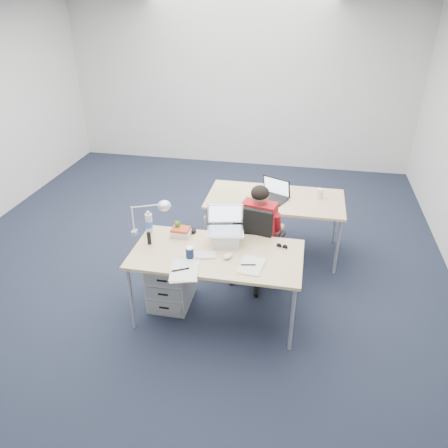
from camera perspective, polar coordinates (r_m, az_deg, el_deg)
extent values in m
plane|color=black|center=(5.22, -4.50, -5.54)|extent=(7.00, 7.00, 0.00)
cube|color=beige|center=(7.88, 2.03, 17.59)|extent=(6.00, 0.02, 2.80)
cube|color=white|center=(4.31, -6.09, 26.85)|extent=(6.00, 7.00, 0.01)
cube|color=tan|center=(4.10, -0.95, -3.99)|extent=(1.60, 0.80, 0.03)
cylinder|color=#B7BABC|center=(4.25, -12.01, -9.51)|extent=(0.04, 0.04, 0.70)
cylinder|color=#B7BABC|center=(3.98, 8.88, -12.20)|extent=(0.04, 0.04, 0.70)
cylinder|color=#B7BABC|center=(4.77, -8.91, -4.44)|extent=(0.04, 0.04, 0.70)
cylinder|color=#B7BABC|center=(4.53, 9.40, -6.45)|extent=(0.04, 0.04, 0.70)
cube|color=tan|center=(5.19, 6.71, 3.25)|extent=(1.60, 0.80, 0.03)
cylinder|color=#B7BABC|center=(5.15, -2.21, -1.36)|extent=(0.04, 0.04, 0.70)
cylinder|color=#B7BABC|center=(5.06, 14.59, -2.96)|extent=(0.04, 0.04, 0.70)
cylinder|color=#B7BABC|center=(5.75, -0.63, 2.09)|extent=(0.04, 0.04, 0.70)
cylinder|color=#B7BABC|center=(5.67, 14.38, 0.71)|extent=(0.04, 0.04, 0.70)
cylinder|color=black|center=(4.85, 4.40, -5.03)|extent=(0.04, 0.04, 0.39)
cube|color=black|center=(4.74, 4.49, -2.98)|extent=(0.51, 0.51, 0.07)
cube|color=black|center=(4.41, 3.70, -0.90)|extent=(0.41, 0.14, 0.48)
cube|color=red|center=(4.61, 4.59, 0.09)|extent=(0.38, 0.25, 0.48)
sphere|color=tan|center=(4.46, 4.76, 3.83)|extent=(0.18, 0.18, 0.18)
cube|color=#AEB1B4|center=(4.55, -6.93, -7.23)|extent=(0.40, 0.50, 0.55)
cube|color=#AEB1B4|center=(5.40, 0.03, -0.73)|extent=(0.40, 0.50, 0.55)
cube|color=white|center=(4.06, -3.16, -4.11)|extent=(0.31, 0.19, 0.01)
ellipsoid|color=white|center=(4.02, 0.50, -4.22)|extent=(0.11, 0.13, 0.04)
cylinder|color=#142241|center=(4.00, -4.50, -3.76)|extent=(0.10, 0.10, 0.12)
cylinder|color=silver|center=(4.44, -9.78, 0.28)|extent=(0.10, 0.10, 0.23)
cube|color=silver|center=(4.37, -5.65, -1.05)|extent=(0.21, 0.17, 0.09)
cube|color=black|center=(4.26, -9.75, -1.84)|extent=(0.04, 0.03, 0.13)
cube|color=#EFCE8A|center=(3.86, -5.37, -6.13)|extent=(0.30, 0.38, 0.01)
cube|color=#EFCE8A|center=(3.92, 3.48, -5.49)|extent=(0.23, 0.31, 0.01)
cylinder|color=white|center=(5.25, 12.40, 3.93)|extent=(0.08, 0.08, 0.11)
cube|color=white|center=(5.17, 4.85, 3.48)|extent=(0.25, 0.31, 0.01)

